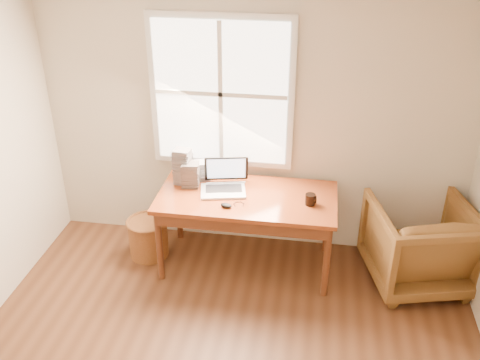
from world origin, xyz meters
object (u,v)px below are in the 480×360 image
(wicker_stool, at_px, (148,238))
(laptop, at_px, (223,176))
(armchair, at_px, (419,244))
(coffee_mug, at_px, (310,199))
(desk, at_px, (247,197))
(cd_stack_a, at_px, (186,164))

(wicker_stool, height_order, laptop, laptop)
(armchair, xyz_separation_m, laptop, (-1.77, 0.03, 0.52))
(wicker_stool, relative_size, laptop, 0.80)
(armchair, bearing_deg, wicker_stool, -14.27)
(laptop, relative_size, coffee_mug, 4.73)
(desk, bearing_deg, wicker_stool, 180.00)
(coffee_mug, relative_size, cd_stack_a, 0.39)
(coffee_mug, height_order, cd_stack_a, cd_stack_a)
(wicker_stool, bearing_deg, armchair, 0.00)
(laptop, distance_m, cd_stack_a, 0.48)
(armchair, xyz_separation_m, cd_stack_a, (-2.18, 0.28, 0.48))
(desk, height_order, armchair, armchair)
(desk, bearing_deg, cd_stack_a, 155.53)
(coffee_mug, distance_m, cd_stack_a, 1.24)
(desk, height_order, laptop, laptop)
(armchair, relative_size, wicker_stool, 2.31)
(laptop, height_order, cd_stack_a, laptop)
(armchair, xyz_separation_m, wicker_stool, (-2.51, 0.00, -0.21))
(laptop, relative_size, cd_stack_a, 1.83)
(desk, distance_m, cd_stack_a, 0.70)
(desk, xyz_separation_m, laptop, (-0.22, 0.03, 0.19))
(desk, height_order, cd_stack_a, cd_stack_a)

